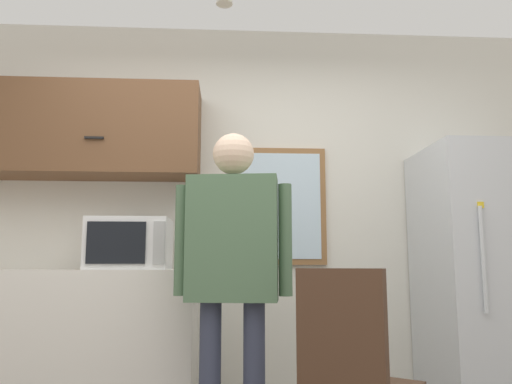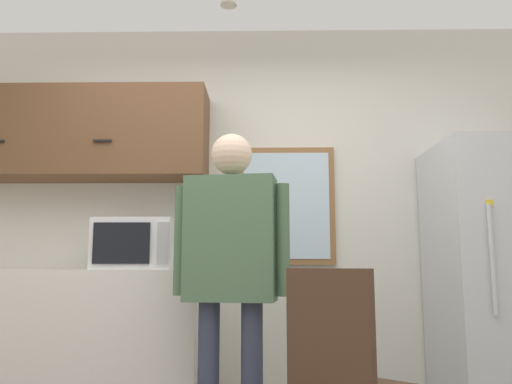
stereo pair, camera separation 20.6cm
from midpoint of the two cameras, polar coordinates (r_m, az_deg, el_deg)
name	(u,v)px [view 2 (the right image)]	position (r m, az deg, el deg)	size (l,w,h in m)	color
back_wall	(235,210)	(3.57, -0.76, -2.11)	(6.00, 0.06, 2.70)	silver
counter	(41,345)	(3.49, -21.77, -15.92)	(2.01, 0.62, 0.93)	silver
upper_cabinets	(61,135)	(3.68, -19.87, 6.17)	(2.01, 0.39, 0.62)	brown
microwave	(137,244)	(3.22, -11.64, -5.88)	(0.48, 0.41, 0.31)	white
person	(231,255)	(2.60, -0.61, -7.21)	(0.61, 0.28, 1.66)	#33384C
refrigerator	(498,282)	(3.51, 27.48, -9.09)	(0.71, 0.75, 1.72)	silver
chair	(344,373)	(2.25, 12.74, -19.58)	(0.60, 0.60, 0.95)	#472D1E
window	(286,205)	(3.54, 5.15, -1.54)	(0.68, 0.05, 0.83)	olive
ceiling_light	(228,4)	(3.54, -1.39, 20.68)	(0.11, 0.11, 0.01)	white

